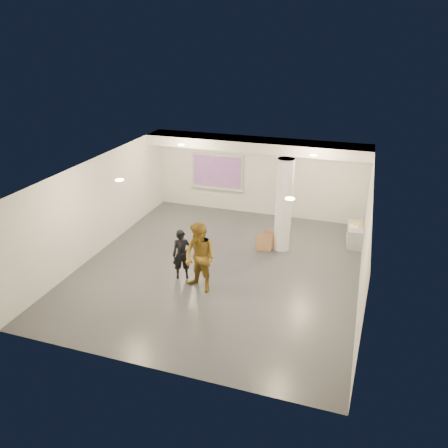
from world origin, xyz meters
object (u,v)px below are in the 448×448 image
(projection_screen, at_px, (217,172))
(credenza, at_px, (355,235))
(woman, at_px, (182,255))
(column, at_px, (284,205))
(man, at_px, (200,258))

(projection_screen, xyz_separation_m, credenza, (5.32, -1.58, -1.20))
(woman, bearing_deg, credenza, 14.18)
(column, height_order, credenza, column)
(projection_screen, distance_m, credenza, 5.68)
(column, xyz_separation_m, credenza, (2.22, 1.08, -1.17))
(projection_screen, relative_size, woman, 1.44)
(woman, distance_m, man, 0.89)
(credenza, height_order, woman, woman)
(column, distance_m, man, 3.55)
(man, bearing_deg, projection_screen, 125.50)
(man, bearing_deg, woman, 169.10)
(projection_screen, relative_size, credenza, 1.87)
(woman, xyz_separation_m, man, (0.72, -0.45, 0.24))
(column, xyz_separation_m, projection_screen, (-3.10, 2.65, 0.03))
(column, bearing_deg, woman, -131.17)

